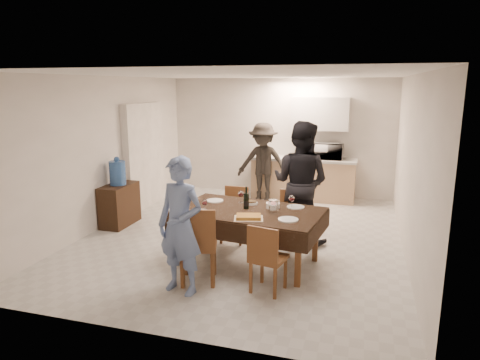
{
  "coord_description": "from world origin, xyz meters",
  "views": [
    {
      "loc": [
        1.82,
        -6.45,
        2.44
      ],
      "look_at": [
        0.03,
        -0.3,
        1.02
      ],
      "focal_mm": 32.0,
      "sensor_mm": 36.0,
      "label": 1
    }
  ],
  "objects_px": {
    "console": "(120,205)",
    "water_jug": "(118,173)",
    "person_kitchen": "(263,163)",
    "water_pitcher": "(273,206)",
    "person_near": "(180,226)",
    "wine_bottle": "(246,198)",
    "person_far": "(300,183)",
    "microwave": "(328,151)",
    "dining_table": "(249,212)",
    "savoury_tart": "(249,217)"
  },
  "relations": [
    {
      "from": "water_jug",
      "to": "water_pitcher",
      "type": "height_order",
      "value": "water_jug"
    },
    {
      "from": "water_pitcher",
      "to": "microwave",
      "type": "relative_size",
      "value": 0.3
    },
    {
      "from": "console",
      "to": "water_jug",
      "type": "bearing_deg",
      "value": 90.0
    },
    {
      "from": "savoury_tart",
      "to": "microwave",
      "type": "distance_m",
      "value": 4.12
    },
    {
      "from": "savoury_tart",
      "to": "person_kitchen",
      "type": "relative_size",
      "value": 0.22
    },
    {
      "from": "dining_table",
      "to": "person_kitchen",
      "type": "height_order",
      "value": "person_kitchen"
    },
    {
      "from": "dining_table",
      "to": "person_near",
      "type": "distance_m",
      "value": 1.19
    },
    {
      "from": "water_pitcher",
      "to": "person_kitchen",
      "type": "bearing_deg",
      "value": 105.53
    },
    {
      "from": "dining_table",
      "to": "water_pitcher",
      "type": "height_order",
      "value": "water_pitcher"
    },
    {
      "from": "microwave",
      "to": "savoury_tart",
      "type": "bearing_deg",
      "value": 80.85
    },
    {
      "from": "savoury_tart",
      "to": "person_near",
      "type": "xyz_separation_m",
      "value": [
        -0.65,
        -0.67,
        0.03
      ]
    },
    {
      "from": "savoury_tart",
      "to": "water_pitcher",
      "type": "bearing_deg",
      "value": 52.85
    },
    {
      "from": "console",
      "to": "dining_table",
      "type": "bearing_deg",
      "value": -20.29
    },
    {
      "from": "water_pitcher",
      "to": "wine_bottle",
      "type": "bearing_deg",
      "value": 165.96
    },
    {
      "from": "dining_table",
      "to": "savoury_tart",
      "type": "distance_m",
      "value": 0.4
    },
    {
      "from": "savoury_tart",
      "to": "person_kitchen",
      "type": "height_order",
      "value": "person_kitchen"
    },
    {
      "from": "wine_bottle",
      "to": "person_near",
      "type": "distance_m",
      "value": 1.21
    },
    {
      "from": "water_pitcher",
      "to": "person_far",
      "type": "distance_m",
      "value": 1.12
    },
    {
      "from": "console",
      "to": "microwave",
      "type": "distance_m",
      "value": 4.4
    },
    {
      "from": "water_pitcher",
      "to": "person_far",
      "type": "height_order",
      "value": "person_far"
    },
    {
      "from": "microwave",
      "to": "console",
      "type": "bearing_deg",
      "value": 38.53
    },
    {
      "from": "wine_bottle",
      "to": "person_kitchen",
      "type": "height_order",
      "value": "person_kitchen"
    },
    {
      "from": "wine_bottle",
      "to": "person_kitchen",
      "type": "relative_size",
      "value": 0.19
    },
    {
      "from": "savoury_tart",
      "to": "person_far",
      "type": "height_order",
      "value": "person_far"
    },
    {
      "from": "water_pitcher",
      "to": "person_far",
      "type": "bearing_deg",
      "value": 79.7
    },
    {
      "from": "savoury_tart",
      "to": "person_kitchen",
      "type": "bearing_deg",
      "value": 100.39
    },
    {
      "from": "wine_bottle",
      "to": "person_far",
      "type": "height_order",
      "value": "person_far"
    },
    {
      "from": "water_jug",
      "to": "water_pitcher",
      "type": "relative_size",
      "value": 2.32
    },
    {
      "from": "dining_table",
      "to": "microwave",
      "type": "xyz_separation_m",
      "value": [
        0.75,
        3.68,
        0.34
      ]
    },
    {
      "from": "person_kitchen",
      "to": "dining_table",
      "type": "bearing_deg",
      "value": -80.13
    },
    {
      "from": "person_far",
      "to": "microwave",
      "type": "bearing_deg",
      "value": -78.72
    },
    {
      "from": "person_far",
      "to": "person_kitchen",
      "type": "distance_m",
      "value": 2.45
    },
    {
      "from": "wine_bottle",
      "to": "console",
      "type": "bearing_deg",
      "value": 160.32
    },
    {
      "from": "water_jug",
      "to": "wine_bottle",
      "type": "xyz_separation_m",
      "value": [
        2.59,
        -0.93,
        -0.02
      ]
    },
    {
      "from": "savoury_tart",
      "to": "person_kitchen",
      "type": "xyz_separation_m",
      "value": [
        -0.66,
        3.61,
        0.05
      ]
    },
    {
      "from": "console",
      "to": "water_jug",
      "type": "xyz_separation_m",
      "value": [
        0.0,
        0.0,
        0.58
      ]
    },
    {
      "from": "water_jug",
      "to": "microwave",
      "type": "relative_size",
      "value": 0.71
    },
    {
      "from": "person_far",
      "to": "person_kitchen",
      "type": "xyz_separation_m",
      "value": [
        -1.11,
        2.18,
        -0.12
      ]
    },
    {
      "from": "dining_table",
      "to": "water_pitcher",
      "type": "relative_size",
      "value": 11.61
    },
    {
      "from": "console",
      "to": "person_kitchen",
      "type": "height_order",
      "value": "person_kitchen"
    },
    {
      "from": "dining_table",
      "to": "microwave",
      "type": "bearing_deg",
      "value": 86.2
    },
    {
      "from": "wine_bottle",
      "to": "person_near",
      "type": "bearing_deg",
      "value": -114.44
    },
    {
      "from": "microwave",
      "to": "person_kitchen",
      "type": "relative_size",
      "value": 0.35
    },
    {
      "from": "console",
      "to": "person_far",
      "type": "distance_m",
      "value": 3.25
    },
    {
      "from": "water_jug",
      "to": "person_far",
      "type": "distance_m",
      "value": 3.19
    },
    {
      "from": "dining_table",
      "to": "savoury_tart",
      "type": "height_order",
      "value": "savoury_tart"
    },
    {
      "from": "microwave",
      "to": "person_far",
      "type": "height_order",
      "value": "person_far"
    },
    {
      "from": "person_near",
      "to": "person_kitchen",
      "type": "distance_m",
      "value": 4.28
    },
    {
      "from": "person_far",
      "to": "water_jug",
      "type": "bearing_deg",
      "value": 17.03
    },
    {
      "from": "water_pitcher",
      "to": "person_near",
      "type": "distance_m",
      "value": 1.35
    }
  ]
}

